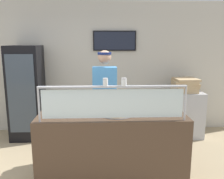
# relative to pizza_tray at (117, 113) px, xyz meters

# --- Properties ---
(ground_plane) EXTENTS (12.00, 12.00, 0.00)m
(ground_plane) POSITION_rel_pizza_tray_xyz_m (-0.06, 0.68, -0.97)
(ground_plane) COLOR tan
(ground_plane) RESTS_ON ground
(shop_rear_unit) EXTENTS (6.35, 0.13, 2.70)m
(shop_rear_unit) POSITION_rel_pizza_tray_xyz_m (-0.06, 2.06, 0.39)
(shop_rear_unit) COLOR beige
(shop_rear_unit) RESTS_ON ground
(serving_counter) EXTENTS (1.95, 0.71, 0.95)m
(serving_counter) POSITION_rel_pizza_tray_xyz_m (-0.06, 0.03, -0.49)
(serving_counter) COLOR #4C3828
(serving_counter) RESTS_ON ground
(sneeze_guard) EXTENTS (1.78, 0.06, 0.43)m
(sneeze_guard) POSITION_rel_pizza_tray_xyz_m (-0.06, -0.26, 0.26)
(sneeze_guard) COLOR #B2B5BC
(sneeze_guard) RESTS_ON serving_counter
(pizza_tray) EXTENTS (0.44, 0.44, 0.04)m
(pizza_tray) POSITION_rel_pizza_tray_xyz_m (0.00, 0.00, 0.00)
(pizza_tray) COLOR #9EA0A8
(pizza_tray) RESTS_ON serving_counter
(pizza_server) EXTENTS (0.15, 0.29, 0.01)m
(pizza_server) POSITION_rel_pizza_tray_xyz_m (0.01, -0.02, 0.02)
(pizza_server) COLOR #ADAFB7
(pizza_server) RESTS_ON pizza_tray
(parmesan_shaker) EXTENTS (0.06, 0.06, 0.09)m
(parmesan_shaker) POSITION_rel_pizza_tray_xyz_m (-0.15, -0.26, 0.46)
(parmesan_shaker) COLOR white
(parmesan_shaker) RESTS_ON sneeze_guard
(pepper_flake_shaker) EXTENTS (0.06, 0.06, 0.09)m
(pepper_flake_shaker) POSITION_rel_pizza_tray_xyz_m (0.07, -0.26, 0.46)
(pepper_flake_shaker) COLOR white
(pepper_flake_shaker) RESTS_ON sneeze_guard
(worker_figure) EXTENTS (0.41, 0.50, 1.76)m
(worker_figure) POSITION_rel_pizza_tray_xyz_m (-0.14, 0.72, 0.04)
(worker_figure) COLOR #23232D
(worker_figure) RESTS_ON ground
(drink_fridge) EXTENTS (0.60, 0.62, 1.82)m
(drink_fridge) POSITION_rel_pizza_tray_xyz_m (-1.66, 1.62, -0.06)
(drink_fridge) COLOR black
(drink_fridge) RESTS_ON ground
(prep_shelf) EXTENTS (0.70, 0.55, 0.91)m
(prep_shelf) POSITION_rel_pizza_tray_xyz_m (1.45, 1.58, -0.51)
(prep_shelf) COLOR #B7BABF
(prep_shelf) RESTS_ON ground
(pizza_box_stack) EXTENTS (0.48, 0.46, 0.27)m
(pizza_box_stack) POSITION_rel_pizza_tray_xyz_m (1.44, 1.58, 0.08)
(pizza_box_stack) COLOR tan
(pizza_box_stack) RESTS_ON prep_shelf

